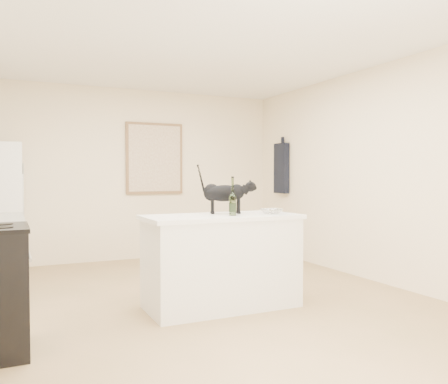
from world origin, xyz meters
TOP-DOWN VIEW (x-y plane):
  - floor at (0.00, 0.00)m, footprint 5.50×5.50m
  - ceiling at (0.00, 0.00)m, footprint 5.50×5.50m
  - wall_back at (0.00, 2.75)m, footprint 4.50×0.00m
  - wall_front at (0.00, -2.75)m, footprint 4.50×0.00m
  - wall_right at (2.25, 0.00)m, footprint 0.00×5.50m
  - island_base at (0.10, -0.20)m, footprint 1.44×0.67m
  - island_top at (0.10, -0.20)m, footprint 1.50×0.70m
  - artwork_frame at (0.30, 2.72)m, footprint 0.90×0.03m
  - artwork_canvas at (0.30, 2.70)m, footprint 0.82×0.00m
  - hanging_garment at (2.19, 2.05)m, footprint 0.08×0.34m
  - black_cat at (0.19, -0.07)m, footprint 0.55×0.32m
  - wine_bottle at (0.17, -0.31)m, footprint 0.07×0.07m
  - glass_bowl at (0.60, -0.30)m, footprint 0.21×0.21m
  - fridge_paper at (-1.60, 2.41)m, footprint 0.05×0.13m

SIDE VIEW (x-z plane):
  - floor at x=0.00m, z-range 0.00..0.00m
  - island_base at x=0.10m, z-range 0.00..0.86m
  - island_top at x=0.10m, z-range 0.86..0.90m
  - glass_bowl at x=0.60m, z-range 0.90..0.95m
  - wine_bottle at x=0.17m, z-range 0.90..1.23m
  - black_cat at x=0.19m, z-range 0.90..1.27m
  - wall_back at x=0.00m, z-range -0.95..3.55m
  - wall_front at x=0.00m, z-range -0.95..3.55m
  - wall_right at x=2.25m, z-range -1.45..4.05m
  - fridge_paper at x=-1.60m, z-range 1.27..1.44m
  - hanging_garment at x=2.19m, z-range 1.00..1.80m
  - artwork_frame at x=0.30m, z-range 1.00..2.10m
  - artwork_canvas at x=0.30m, z-range 1.04..2.06m
  - ceiling at x=0.00m, z-range 2.60..2.60m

